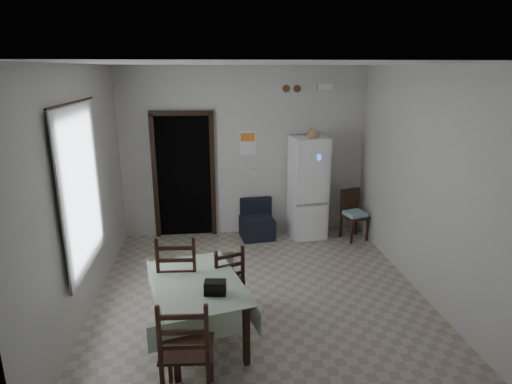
{
  "coord_description": "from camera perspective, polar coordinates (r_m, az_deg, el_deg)",
  "views": [
    {
      "loc": [
        -0.61,
        -4.98,
        2.85
      ],
      "look_at": [
        0.0,
        0.5,
        1.25
      ],
      "focal_mm": 30.0,
      "sensor_mm": 36.0,
      "label": 1
    }
  ],
  "objects": [
    {
      "name": "corner_chair",
      "position": [
        7.51,
        13.03,
        -3.04
      ],
      "size": [
        0.47,
        0.47,
        0.86
      ],
      "primitive_type": null,
      "rotation": [
        0.0,
        0.0,
        0.3
      ],
      "color": "black",
      "rests_on": "ground"
    },
    {
      "name": "curtain_rod",
      "position": [
        5.0,
        -23.3,
        10.89
      ],
      "size": [
        0.02,
        1.6,
        0.02
      ],
      "primitive_type": "cylinder",
      "rotation": [
        1.57,
        0.0,
        0.0
      ],
      "color": "black",
      "rests_on": "ground"
    },
    {
      "name": "dining_chair_far_left",
      "position": [
        5.11,
        -10.17,
        -10.93
      ],
      "size": [
        0.49,
        0.49,
        1.09
      ],
      "primitive_type": null,
      "rotation": [
        0.0,
        0.0,
        3.08
      ],
      "color": "black",
      "rests_on": "ground"
    },
    {
      "name": "doorway",
      "position": [
        7.65,
        -9.47,
        2.45
      ],
      "size": [
        1.06,
        0.52,
        2.22
      ],
      "color": "black",
      "rests_on": "ground"
    },
    {
      "name": "wall_left",
      "position": [
        5.38,
        -22.19,
        -0.12
      ],
      "size": [
        0.02,
        4.5,
        2.9
      ],
      "primitive_type": null,
      "color": "beige",
      "rests_on": "ground"
    },
    {
      "name": "ground",
      "position": [
        5.77,
        0.56,
        -13.43
      ],
      "size": [
        4.5,
        4.5,
        0.0
      ],
      "primitive_type": "plane",
      "color": "#A39885",
      "rests_on": "ground"
    },
    {
      "name": "light_switch",
      "position": [
        7.46,
        -0.33,
        2.63
      ],
      "size": [
        0.08,
        0.02,
        0.12
      ],
      "primitive_type": "cube",
      "color": "beige",
      "rests_on": "ground"
    },
    {
      "name": "vent_left",
      "position": [
        7.34,
        4.06,
        13.58
      ],
      "size": [
        0.12,
        0.03,
        0.12
      ],
      "primitive_type": "cylinder",
      "rotation": [
        1.57,
        0.0,
        0.0
      ],
      "color": "brown",
      "rests_on": "ground"
    },
    {
      "name": "window_recess",
      "position": [
        5.18,
        -23.41,
        0.31
      ],
      "size": [
        0.1,
        1.2,
        1.6
      ],
      "primitive_type": "cube",
      "color": "silver",
      "rests_on": "ground"
    },
    {
      "name": "dining_chair_far_right",
      "position": [
        5.2,
        -4.22,
        -11.4
      ],
      "size": [
        0.49,
        0.49,
        0.89
      ],
      "primitive_type": null,
      "rotation": [
        0.0,
        0.0,
        3.5
      ],
      "color": "black",
      "rests_on": "ground"
    },
    {
      "name": "tan_cone",
      "position": [
        7.17,
        7.57,
        8.04
      ],
      "size": [
        0.26,
        0.26,
        0.19
      ],
      "primitive_type": "cone",
      "rotation": [
        0.0,
        0.0,
        -0.13
      ],
      "color": "tan",
      "rests_on": "fridge"
    },
    {
      "name": "calendar_image",
      "position": [
        7.33,
        -1.11,
        7.32
      ],
      "size": [
        0.24,
        0.01,
        0.14
      ],
      "primitive_type": "cube",
      "color": "orange",
      "rests_on": "ground"
    },
    {
      "name": "vent_right",
      "position": [
        7.37,
        5.47,
        13.56
      ],
      "size": [
        0.12,
        0.03,
        0.12
      ],
      "primitive_type": "cylinder",
      "rotation": [
        1.57,
        0.0,
        0.0
      ],
      "color": "brown",
      "rests_on": "ground"
    },
    {
      "name": "curtain",
      "position": [
        5.15,
        -22.24,
        0.35
      ],
      "size": [
        0.02,
        1.45,
        1.85
      ],
      "primitive_type": "cube",
      "color": "silver",
      "rests_on": "ground"
    },
    {
      "name": "wall_front",
      "position": [
        3.12,
        5.66,
        -10.52
      ],
      "size": [
        4.2,
        0.02,
        2.9
      ],
      "primitive_type": null,
      "color": "beige",
      "rests_on": "ground"
    },
    {
      "name": "fridge",
      "position": [
        7.37,
        6.93,
        0.55
      ],
      "size": [
        0.64,
        0.64,
        1.76
      ],
      "primitive_type": null,
      "rotation": [
        0.0,
        0.0,
        0.12
      ],
      "color": "white",
      "rests_on": "ground"
    },
    {
      "name": "calendar",
      "position": [
        7.35,
        -1.11,
        6.55
      ],
      "size": [
        0.28,
        0.02,
        0.4
      ],
      "primitive_type": "cube",
      "color": "white",
      "rests_on": "ground"
    },
    {
      "name": "black_bag",
      "position": [
        4.36,
        -5.47,
        -12.56
      ],
      "size": [
        0.23,
        0.15,
        0.14
      ],
      "primitive_type": "cube",
      "rotation": [
        0.0,
        0.0,
        -0.12
      ],
      "color": "black",
      "rests_on": "dining_table"
    },
    {
      "name": "dining_table",
      "position": [
        4.8,
        -7.67,
        -15.43
      ],
      "size": [
        1.17,
        1.5,
        0.69
      ],
      "primitive_type": null,
      "rotation": [
        0.0,
        0.0,
        0.25
      ],
      "color": "#A3B49A",
      "rests_on": "ground"
    },
    {
      "name": "navy_seat",
      "position": [
        7.39,
        0.15,
        -3.7
      ],
      "size": [
        0.61,
        0.6,
        0.67
      ],
      "primitive_type": null,
      "rotation": [
        0.0,
        0.0,
        0.11
      ],
      "color": "black",
      "rests_on": "ground"
    },
    {
      "name": "emergency_light",
      "position": [
        7.45,
        9.16,
        13.69
      ],
      "size": [
        0.25,
        0.07,
        0.09
      ],
      "primitive_type": "cube",
      "color": "white",
      "rests_on": "ground"
    },
    {
      "name": "ceiling",
      "position": [
        5.01,
        0.66,
        16.76
      ],
      "size": [
        4.2,
        4.5,
        0.02
      ],
      "primitive_type": null,
      "color": "white",
      "rests_on": "ground"
    },
    {
      "name": "dining_chair_near_head",
      "position": [
        3.99,
        -9.19,
        -19.7
      ],
      "size": [
        0.48,
        0.48,
        1.05
      ],
      "primitive_type": null,
      "rotation": [
        0.0,
        0.0,
        3.08
      ],
      "color": "black",
      "rests_on": "ground"
    },
    {
      "name": "wall_right",
      "position": [
        5.84,
        21.54,
        1.16
      ],
      "size": [
        0.02,
        4.5,
        2.9
      ],
      "primitive_type": null,
      "color": "beige",
      "rests_on": "ground"
    },
    {
      "name": "wall_back",
      "position": [
        7.39,
        -1.5,
        5.26
      ],
      "size": [
        4.2,
        0.02,
        2.9
      ],
      "primitive_type": null,
      "color": "beige",
      "rests_on": "ground"
    }
  ]
}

